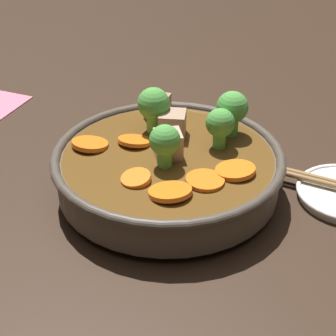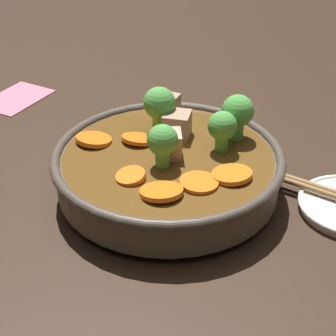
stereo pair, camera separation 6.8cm
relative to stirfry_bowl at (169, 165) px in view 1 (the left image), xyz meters
name	(u,v)px [view 1 (the left image)]	position (x,y,z in m)	size (l,w,h in m)	color
ground_plane	(168,193)	(0.00, 0.00, -0.04)	(3.00, 3.00, 0.00)	black
stirfry_bowl	(169,165)	(0.00, 0.00, 0.00)	(0.28, 0.28, 0.11)	#51473D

